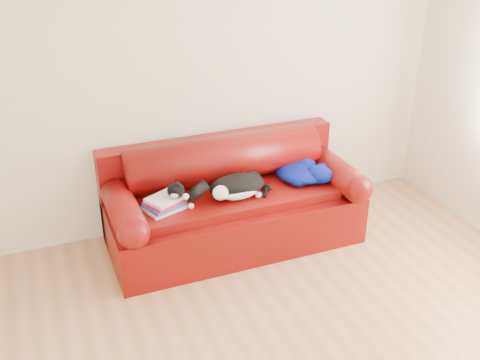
# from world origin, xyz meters

# --- Properties ---
(room_shell) EXTENTS (4.52, 4.02, 2.61)m
(room_shell) POSITION_xyz_m (0.12, 0.02, 1.67)
(room_shell) COLOR beige
(room_shell) RESTS_ON ground
(sofa_base) EXTENTS (2.10, 0.90, 0.50)m
(sofa_base) POSITION_xyz_m (0.11, 1.49, 0.24)
(sofa_base) COLOR #440702
(sofa_base) RESTS_ON ground
(sofa_back) EXTENTS (2.10, 1.01, 0.88)m
(sofa_back) POSITION_xyz_m (0.11, 1.74, 0.54)
(sofa_back) COLOR #440702
(sofa_back) RESTS_ON ground
(book_stack) EXTENTS (0.35, 0.31, 0.10)m
(book_stack) POSITION_xyz_m (-0.51, 1.40, 0.55)
(book_stack) COLOR beige
(book_stack) RESTS_ON sofa_base
(cat) EXTENTS (0.68, 0.36, 0.24)m
(cat) POSITION_xyz_m (0.09, 1.37, 0.59)
(cat) COLOR black
(cat) RESTS_ON sofa_base
(blanket) EXTENTS (0.52, 0.52, 0.15)m
(blanket) POSITION_xyz_m (0.74, 1.46, 0.57)
(blanket) COLOR #020645
(blanket) RESTS_ON sofa_base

